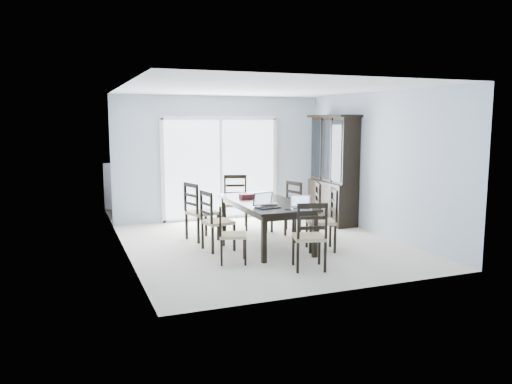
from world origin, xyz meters
TOP-DOWN VIEW (x-y plane):
  - floor at (0.00, 0.00)m, footprint 5.00×5.00m
  - ceiling at (0.00, 0.00)m, footprint 5.00×5.00m
  - back_wall at (0.00, 2.50)m, footprint 4.50×0.02m
  - wall_left at (-2.25, 0.00)m, footprint 0.02×5.00m
  - wall_right at (2.25, 0.00)m, footprint 0.02×5.00m
  - balcony at (0.00, 3.50)m, footprint 4.50×2.00m
  - railing at (0.00, 4.50)m, footprint 4.50×0.06m
  - dining_table at (0.00, 0.00)m, footprint 1.00×2.20m
  - china_hutch at (2.02, 1.25)m, footprint 0.50×1.38m
  - sliding_door at (0.00, 2.48)m, footprint 2.52×0.05m
  - chair_left_near at (-0.92, -0.79)m, footprint 0.48×0.48m
  - chair_left_mid at (-0.92, -0.05)m, footprint 0.50×0.49m
  - chair_left_far at (-0.98, 0.71)m, footprint 0.57×0.56m
  - chair_right_near at (0.81, -0.68)m, footprint 0.56×0.55m
  - chair_right_mid at (0.89, 0.02)m, footprint 0.58×0.57m
  - chair_right_far at (0.81, 0.75)m, footprint 0.53×0.52m
  - chair_end_near at (0.03, -1.60)m, footprint 0.53×0.54m
  - chair_end_far at (-0.01, 1.48)m, footprint 0.57×0.57m
  - laptop_dark at (-0.21, -0.63)m, footprint 0.38×0.30m
  - laptop_silver at (0.20, -0.96)m, footprint 0.36×0.31m
  - book_stack at (-0.12, -0.46)m, footprint 0.28×0.23m
  - cell_phone at (0.02, -0.90)m, footprint 0.11×0.10m
  - game_box at (-0.14, 0.40)m, footprint 0.31×0.17m
  - hot_tub at (-0.43, 3.60)m, footprint 2.13×1.96m

SIDE VIEW (x-z plane):
  - balcony at x=0.00m, z-range -0.10..0.00m
  - floor at x=0.00m, z-range 0.00..0.00m
  - hot_tub at x=-0.43m, z-range 0.00..0.98m
  - chair_left_near at x=-0.92m, z-range 0.03..1.04m
  - railing at x=0.00m, z-range 0.00..1.10m
  - chair_right_far at x=0.81m, z-range 0.03..1.13m
  - chair_end_near at x=0.03m, z-range 0.03..1.16m
  - chair_left_mid at x=-0.92m, z-range 0.03..1.16m
  - chair_right_near at x=0.81m, z-range 0.03..1.19m
  - chair_right_mid at x=0.89m, z-range 0.03..1.20m
  - chair_left_far at x=-0.98m, z-range 0.03..1.22m
  - chair_end_far at x=-0.01m, z-range 0.03..1.23m
  - dining_table at x=0.00m, z-range 0.30..1.05m
  - cell_phone at x=0.02m, z-range 0.75..0.76m
  - book_stack at x=-0.12m, z-range 0.75..0.79m
  - game_box at x=-0.14m, z-range 0.75..0.82m
  - laptop_silver at x=0.20m, z-range 0.70..0.91m
  - laptop_dark at x=-0.21m, z-range 0.69..0.92m
  - china_hutch at x=2.02m, z-range -0.03..2.17m
  - sliding_door at x=0.00m, z-range 0.00..2.18m
  - back_wall at x=0.00m, z-range 0.00..2.60m
  - wall_left at x=-2.25m, z-range 0.00..2.60m
  - wall_right at x=2.25m, z-range 0.00..2.60m
  - ceiling at x=0.00m, z-range 2.60..2.60m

